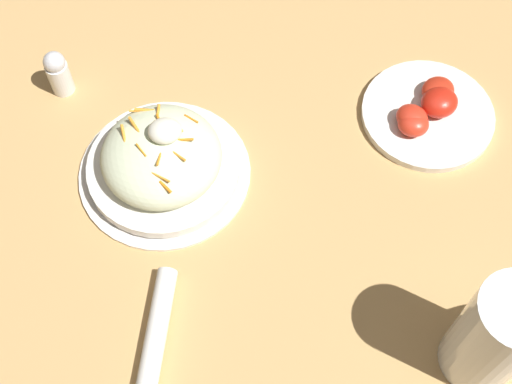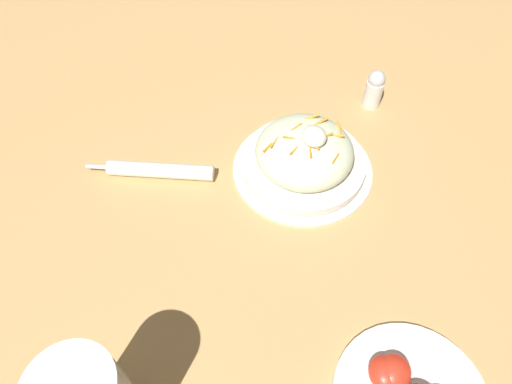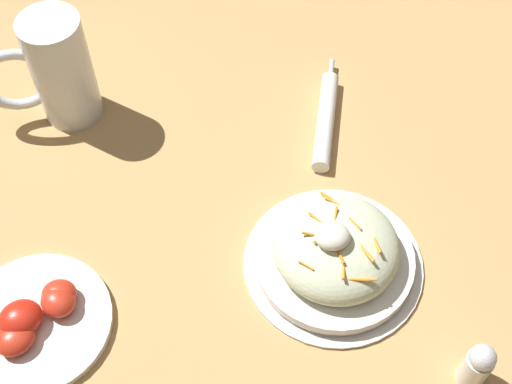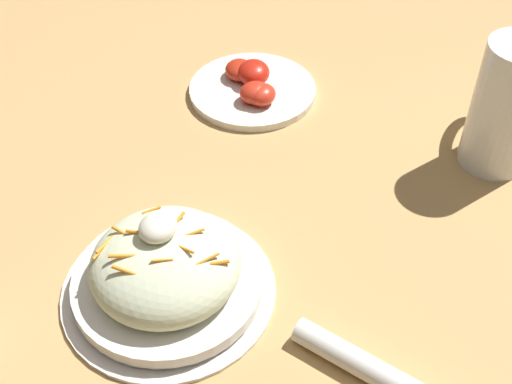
{
  "view_description": "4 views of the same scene",
  "coord_description": "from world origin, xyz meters",
  "px_view_note": "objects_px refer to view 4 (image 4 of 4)",
  "views": [
    {
      "loc": [
        -0.0,
        -0.41,
        0.81
      ],
      "look_at": [
        0.02,
        0.01,
        0.05
      ],
      "focal_mm": 49.86,
      "sensor_mm": 36.0,
      "label": 1
    },
    {
      "loc": [
        0.38,
        -0.04,
        0.57
      ],
      "look_at": [
        -0.0,
        -0.01,
        0.06
      ],
      "focal_mm": 32.18,
      "sensor_mm": 36.0,
      "label": 2
    },
    {
      "loc": [
        0.02,
        0.5,
        0.78
      ],
      "look_at": [
        0.0,
        0.02,
        0.08
      ],
      "focal_mm": 49.22,
      "sensor_mm": 36.0,
      "label": 3
    },
    {
      "loc": [
        -0.45,
        -0.19,
        0.56
      ],
      "look_at": [
        0.01,
        0.02,
        0.08
      ],
      "focal_mm": 46.86,
      "sensor_mm": 36.0,
      "label": 4
    }
  ],
  "objects_px": {
    "salad_plate": "(166,272)",
    "beer_mug": "(504,111)",
    "tomato_plate": "(252,87)",
    "napkin_roll": "(377,373)"
  },
  "relations": [
    {
      "from": "salad_plate",
      "to": "napkin_roll",
      "type": "height_order",
      "value": "salad_plate"
    },
    {
      "from": "salad_plate",
      "to": "tomato_plate",
      "type": "height_order",
      "value": "salad_plate"
    },
    {
      "from": "salad_plate",
      "to": "napkin_roll",
      "type": "xyz_separation_m",
      "value": [
        -0.01,
        -0.23,
        -0.02
      ]
    },
    {
      "from": "salad_plate",
      "to": "beer_mug",
      "type": "distance_m",
      "value": 0.45
    },
    {
      "from": "salad_plate",
      "to": "beer_mug",
      "type": "height_order",
      "value": "beer_mug"
    },
    {
      "from": "salad_plate",
      "to": "tomato_plate",
      "type": "bearing_deg",
      "value": 10.94
    },
    {
      "from": "beer_mug",
      "to": "napkin_roll",
      "type": "relative_size",
      "value": 0.82
    },
    {
      "from": "salad_plate",
      "to": "tomato_plate",
      "type": "xyz_separation_m",
      "value": [
        0.36,
        0.07,
        -0.02
      ]
    },
    {
      "from": "tomato_plate",
      "to": "salad_plate",
      "type": "bearing_deg",
      "value": -169.06
    },
    {
      "from": "beer_mug",
      "to": "tomato_plate",
      "type": "relative_size",
      "value": 0.93
    }
  ]
}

